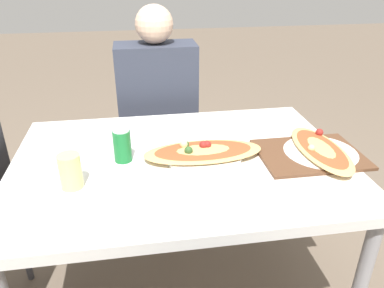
% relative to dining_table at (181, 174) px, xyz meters
% --- Properties ---
extents(dining_table, '(1.27, 0.90, 0.72)m').
position_rel_dining_table_xyz_m(dining_table, '(0.00, 0.00, 0.00)').
color(dining_table, white).
rests_on(dining_table, ground_plane).
extents(chair_far_seated, '(0.40, 0.40, 0.92)m').
position_rel_dining_table_xyz_m(chair_far_seated, '(-0.04, 0.79, -0.15)').
color(chair_far_seated, black).
rests_on(chair_far_seated, ground_plane).
extents(person_seated, '(0.42, 0.24, 1.21)m').
position_rel_dining_table_xyz_m(person_seated, '(-0.04, 0.67, 0.05)').
color(person_seated, '#2D2D38').
rests_on(person_seated, ground_plane).
extents(pizza_main, '(0.46, 0.30, 0.06)m').
position_rel_dining_table_xyz_m(pizza_main, '(0.09, 0.00, 0.09)').
color(pizza_main, white).
rests_on(pizza_main, dining_table).
extents(soda_can, '(0.07, 0.07, 0.12)m').
position_rel_dining_table_xyz_m(soda_can, '(-0.22, 0.02, 0.13)').
color(soda_can, '#197233').
rests_on(soda_can, dining_table).
extents(drink_glass, '(0.07, 0.07, 0.12)m').
position_rel_dining_table_xyz_m(drink_glass, '(-0.38, -0.13, 0.13)').
color(drink_glass, '#E0DB7F').
rests_on(drink_glass, dining_table).
extents(serving_tray, '(0.39, 0.30, 0.01)m').
position_rel_dining_table_xyz_m(serving_tray, '(0.50, -0.05, 0.07)').
color(serving_tray, brown).
rests_on(serving_tray, dining_table).
extents(pizza_second, '(0.28, 0.41, 0.06)m').
position_rel_dining_table_xyz_m(pizza_second, '(0.54, -0.05, 0.09)').
color(pizza_second, white).
rests_on(pizza_second, dining_table).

